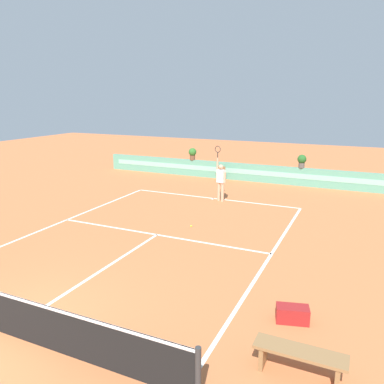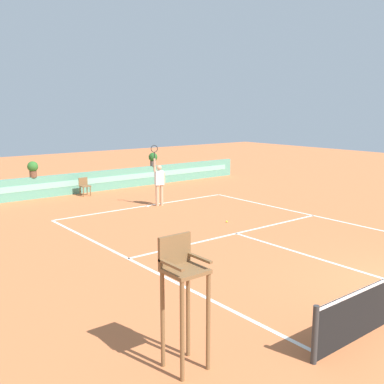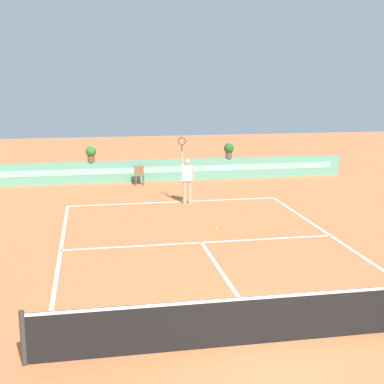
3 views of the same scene
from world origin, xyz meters
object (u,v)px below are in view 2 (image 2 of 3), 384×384
at_px(potted_plant_left, 33,168).
at_px(tennis_ball_near_baseline, 227,222).
at_px(ball_kid_chair, 84,186).
at_px(umpire_chair, 183,287).
at_px(potted_plant_right, 153,158).
at_px(tennis_player, 159,181).

bearing_deg(potted_plant_left, tennis_ball_near_baseline, -65.79).
height_order(ball_kid_chair, potted_plant_left, potted_plant_left).
relative_size(umpire_chair, tennis_ball_near_baseline, 31.47).
relative_size(potted_plant_left, potted_plant_right, 1.00).
distance_m(umpire_chair, potted_plant_right, 17.85).
xyz_separation_m(umpire_chair, potted_plant_right, (9.47, 15.13, 0.07)).
xyz_separation_m(ball_kid_chair, tennis_player, (1.50, -4.07, 0.57)).
distance_m(umpire_chair, tennis_player, 12.25).
bearing_deg(potted_plant_left, ball_kid_chair, -18.94).
bearing_deg(ball_kid_chair, tennis_ball_near_baseline, -77.40).
height_order(tennis_ball_near_baseline, potted_plant_left, potted_plant_left).
relative_size(umpire_chair, tennis_player, 0.83).
distance_m(tennis_ball_near_baseline, potted_plant_right, 9.20).
bearing_deg(tennis_player, tennis_ball_near_baseline, -85.80).
xyz_separation_m(tennis_ball_near_baseline, potted_plant_right, (2.60, 8.71, 1.38)).
xyz_separation_m(ball_kid_chair, tennis_ball_near_baseline, (1.78, -7.98, -0.44)).
bearing_deg(tennis_player, umpire_chair, -122.55).
height_order(tennis_ball_near_baseline, potted_plant_right, potted_plant_right).
relative_size(tennis_ball_near_baseline, potted_plant_left, 0.09).
distance_m(potted_plant_left, potted_plant_right, 6.52).
xyz_separation_m(tennis_player, potted_plant_right, (2.89, 4.81, 0.36)).
bearing_deg(potted_plant_left, umpire_chair, -101.06).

